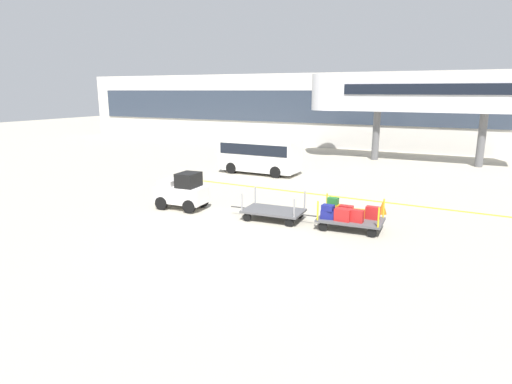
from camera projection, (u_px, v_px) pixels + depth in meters
name	position (u px, v px, depth m)	size (l,w,h in m)	color
ground_plane	(227.00, 241.00, 14.57)	(120.00, 120.00, 0.00)	#A8A08E
apron_lead_line	(347.00, 198.00, 20.37)	(19.87, 0.20, 0.01)	yellow
terminal_building	(382.00, 111.00, 36.45)	(62.46, 2.51, 6.43)	beige
jet_bridge	(405.00, 93.00, 29.77)	(14.46, 3.00, 6.12)	silver
baggage_tug	(182.00, 191.00, 18.39)	(2.16, 1.33, 1.58)	white
baggage_cart_lead	(273.00, 211.00, 16.87)	(3.03, 1.52, 1.10)	#4C4C4F
baggage_cart_middle	(348.00, 215.00, 15.69)	(3.03, 1.52, 1.10)	#4C4C4F
shuttle_van	(260.00, 153.00, 26.20)	(4.84, 2.04, 2.10)	white
safety_cone_near	(383.00, 207.00, 17.68)	(0.36, 0.36, 0.55)	#EA590F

